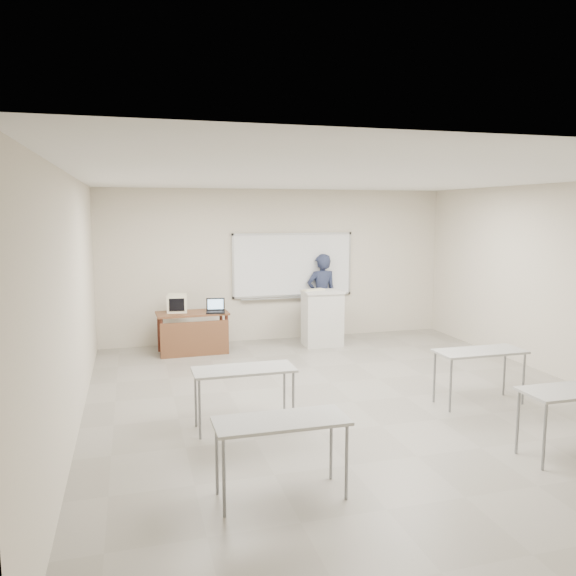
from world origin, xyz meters
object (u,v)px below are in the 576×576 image
object	(u,v)px
podium	(322,318)
keyboard	(314,290)
presenter	(322,296)
instructor_desk	(193,326)
crt_monitor	(177,303)
laptop	(215,309)
mouse	(222,309)
whiteboard	(293,266)

from	to	relation	value
podium	keyboard	world-z (taller)	keyboard
keyboard	presenter	bearing A→B (deg)	40.77
instructor_desk	crt_monitor	world-z (taller)	crt_monitor
laptop	presenter	world-z (taller)	presenter
presenter	mouse	bearing A→B (deg)	11.08
podium	crt_monitor	world-z (taller)	crt_monitor
whiteboard	laptop	world-z (taller)	whiteboard
whiteboard	crt_monitor	distance (m)	2.48
keyboard	laptop	bearing A→B (deg)	165.18
instructor_desk	podium	bearing A→B (deg)	-1.85
laptop	mouse	xyz separation A→B (m)	(0.15, 0.17, -0.04)
podium	presenter	bearing A→B (deg)	73.97
podium	keyboard	xyz separation A→B (m)	(-0.15, 0.08, 0.54)
mouse	keyboard	distance (m)	1.79
mouse	presenter	world-z (taller)	presenter
keyboard	whiteboard	bearing A→B (deg)	89.45
laptop	crt_monitor	bearing A→B (deg)	167.85
podium	crt_monitor	size ratio (longest dim) A/B	2.65
instructor_desk	mouse	world-z (taller)	mouse
podium	laptop	distance (m)	2.08
laptop	instructor_desk	bearing A→B (deg)	-173.32
podium	laptop	world-z (taller)	podium
crt_monitor	presenter	world-z (taller)	presenter
instructor_desk	crt_monitor	size ratio (longest dim) A/B	3.18
crt_monitor	mouse	xyz separation A→B (m)	(0.80, -0.08, -0.14)
instructor_desk	mouse	distance (m)	0.62
podium	crt_monitor	bearing A→B (deg)	176.91
whiteboard	presenter	world-z (taller)	whiteboard
whiteboard	crt_monitor	xyz separation A→B (m)	(-2.35, -0.54, -0.57)
keyboard	presenter	xyz separation A→B (m)	(0.37, 0.61, -0.22)
mouse	instructor_desk	bearing A→B (deg)	-154.22
laptop	keyboard	bearing A→B (deg)	11.95
instructor_desk	laptop	size ratio (longest dim) A/B	3.82
crt_monitor	instructor_desk	bearing A→B (deg)	-36.04
whiteboard	laptop	bearing A→B (deg)	-155.02
podium	presenter	distance (m)	0.79
whiteboard	laptop	xyz separation A→B (m)	(-1.70, -0.79, -0.67)
whiteboard	laptop	distance (m)	1.99
crt_monitor	keyboard	xyz separation A→B (m)	(2.57, -0.15, 0.17)
laptop	whiteboard	bearing A→B (deg)	33.82
laptop	keyboard	xyz separation A→B (m)	(1.92, 0.10, 0.27)
whiteboard	presenter	bearing A→B (deg)	-7.89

